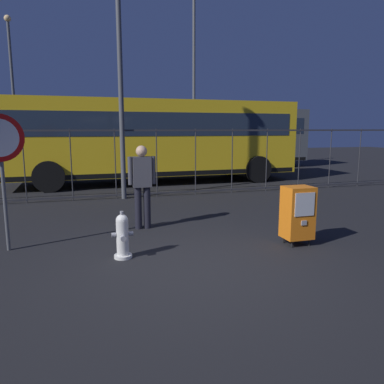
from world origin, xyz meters
name	(u,v)px	position (x,y,z in m)	size (l,w,h in m)	color
ground_plane	(196,267)	(0.00, 0.00, 0.00)	(60.00, 60.00, 0.00)	black
fire_hydrant	(122,236)	(-0.98, 0.69, 0.35)	(0.33, 0.32, 0.75)	silver
newspaper_box_primary	(298,212)	(2.00, 0.53, 0.57)	(0.48, 0.42, 1.02)	black
stop_sign	(1,154)	(-2.76, 1.60, 1.60)	(0.71, 0.31, 2.23)	#4C4F54
pedestrian	(142,182)	(-0.39, 2.35, 0.95)	(0.55, 0.22, 1.67)	black
fence_barrier	(136,163)	(0.00, 5.84, 1.02)	(18.03, 0.04, 2.00)	#2D2D33
bus_near	(154,137)	(1.11, 8.84, 1.71)	(10.53, 2.89, 3.00)	gold
bus_far	(206,135)	(4.69, 13.37, 1.71)	(10.53, 2.87, 3.00)	#4C5156
street_light_near_left	(12,82)	(-4.56, 15.52, 4.23)	(0.32, 0.32, 7.33)	#4C4F54
street_light_near_right	(194,66)	(3.86, 12.79, 4.96)	(0.32, 0.32, 8.76)	#4C4F54
street_light_far_left	(120,64)	(-0.39, 5.77, 3.73)	(0.32, 0.32, 6.36)	#4C4F54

